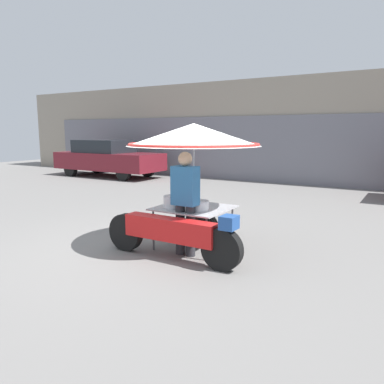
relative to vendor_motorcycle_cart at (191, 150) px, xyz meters
The scene contains 6 objects.
ground_plane 1.67m from the vendor_motorcycle_cart, 146.55° to the right, with size 36.00×36.00×0.00m, color slate.
shopfront_building 9.14m from the vendor_motorcycle_cart, 93.07° to the left, with size 28.00×2.06×3.72m.
vendor_motorcycle_cart is the anchor object (origin of this frame).
vendor_person 0.77m from the vendor_motorcycle_cart, 75.50° to the right, with size 0.38×0.22×1.55m.
parked_car 10.24m from the vendor_motorcycle_cart, 140.99° to the left, with size 4.63×1.73×1.49m.
potted_plant 11.83m from the vendor_motorcycle_cart, 140.75° to the left, with size 0.59×0.59×0.84m.
Camera 1 is at (3.46, -4.57, 1.84)m, focal length 35.00 mm.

